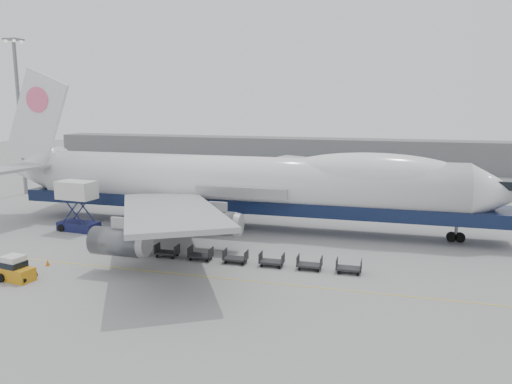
% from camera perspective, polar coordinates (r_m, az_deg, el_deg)
% --- Properties ---
extents(ground, '(260.00, 260.00, 0.00)m').
position_cam_1_polar(ground, '(51.58, -5.57, -7.20)').
color(ground, gray).
rests_on(ground, ground).
extents(apron_line, '(60.00, 0.15, 0.01)m').
position_cam_1_polar(apron_line, '(46.32, -8.25, -9.31)').
color(apron_line, gold).
rests_on(apron_line, ground).
extents(hangar, '(110.00, 8.00, 7.00)m').
position_cam_1_polar(hangar, '(119.75, 1.93, 4.57)').
color(hangar, slate).
rests_on(hangar, ground).
extents(floodlight_mast, '(2.40, 2.40, 25.43)m').
position_cam_1_polar(floodlight_mast, '(91.98, -25.44, 8.58)').
color(floodlight_mast, slate).
rests_on(floodlight_mast, ground).
extents(airliner, '(67.00, 55.30, 19.98)m').
position_cam_1_polar(airliner, '(61.15, -1.08, 1.04)').
color(airliner, white).
rests_on(airliner, ground).
extents(catering_truck, '(5.12, 3.78, 6.08)m').
position_cam_1_polar(catering_truck, '(63.86, -19.74, -1.17)').
color(catering_truck, '#181C49').
rests_on(catering_truck, ground).
extents(baggage_tug, '(3.23, 2.09, 2.19)m').
position_cam_1_polar(baggage_tug, '(48.95, -25.78, -7.98)').
color(baggage_tug, '#C78412').
rests_on(baggage_tug, ground).
extents(traffic_cone, '(0.39, 0.39, 0.58)m').
position_cam_1_polar(traffic_cone, '(52.12, -22.72, -7.47)').
color(traffic_cone, orange).
rests_on(traffic_cone, ground).
extents(dolly_0, '(2.30, 1.35, 1.30)m').
position_cam_1_polar(dolly_0, '(53.04, -13.68, -6.36)').
color(dolly_0, '#2D2D30').
rests_on(dolly_0, ground).
extents(dolly_1, '(2.30, 1.35, 1.30)m').
position_cam_1_polar(dolly_1, '(51.42, -10.13, -6.75)').
color(dolly_1, '#2D2D30').
rests_on(dolly_1, ground).
extents(dolly_2, '(2.30, 1.35, 1.30)m').
position_cam_1_polar(dolly_2, '(50.01, -6.35, -7.14)').
color(dolly_2, '#2D2D30').
rests_on(dolly_2, ground).
extents(dolly_3, '(2.30, 1.35, 1.30)m').
position_cam_1_polar(dolly_3, '(48.83, -2.36, -7.52)').
color(dolly_3, '#2D2D30').
rests_on(dolly_3, ground).
extents(dolly_4, '(2.30, 1.35, 1.30)m').
position_cam_1_polar(dolly_4, '(47.90, 1.81, -7.87)').
color(dolly_4, '#2D2D30').
rests_on(dolly_4, ground).
extents(dolly_5, '(2.30, 1.35, 1.30)m').
position_cam_1_polar(dolly_5, '(47.22, 6.13, -8.20)').
color(dolly_5, '#2D2D30').
rests_on(dolly_5, ground).
extents(dolly_6, '(2.30, 1.35, 1.30)m').
position_cam_1_polar(dolly_6, '(46.82, 10.56, -8.48)').
color(dolly_6, '#2D2D30').
rests_on(dolly_6, ground).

